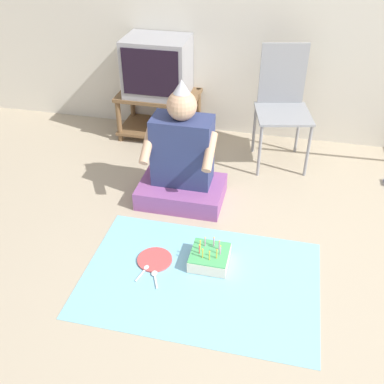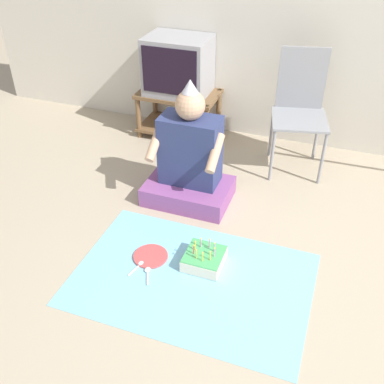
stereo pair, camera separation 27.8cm
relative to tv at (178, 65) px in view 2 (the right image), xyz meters
The scene contains 10 objects.
ground_plane 2.27m from the tv, 55.82° to the right, with size 16.00×16.00×0.00m, color tan.
tv_stand 0.40m from the tv, 90.00° to the right, with size 0.70×0.43×0.40m.
tv is the anchor object (origin of this frame).
folding_chair 1.09m from the tv, ahead, with size 0.49×0.50×0.93m.
person_seated 1.07m from the tv, 64.58° to the right, with size 0.61×0.42×0.90m.
party_cloth 1.95m from the tv, 66.54° to the right, with size 1.39×0.93×0.01m.
birthday_cake 1.83m from the tv, 63.79° to the right, with size 0.23×0.23×0.16m.
paper_plate 1.78m from the tv, 75.06° to the right, with size 0.22×0.22×0.01m.
plastic_spoon_near 1.86m from the tv, 76.87° to the right, with size 0.05×0.14×0.01m.
plastic_spoon_far 1.91m from the tv, 74.94° to the right, with size 0.07×0.14×0.01m.
Camera 2 is at (0.15, -1.66, 1.95)m, focal length 42.00 mm.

